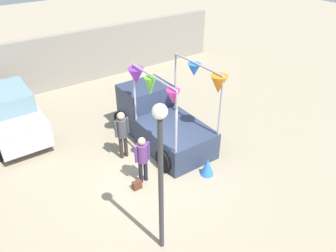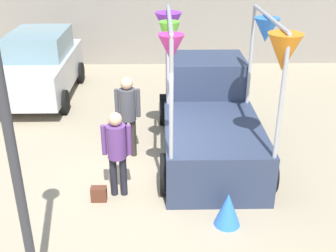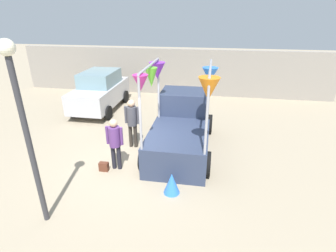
{
  "view_description": "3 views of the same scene",
  "coord_description": "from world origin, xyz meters",
  "px_view_note": "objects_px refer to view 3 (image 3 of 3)",
  "views": [
    {
      "loc": [
        -4.31,
        -7.32,
        7.03
      ],
      "look_at": [
        1.02,
        0.33,
        1.22
      ],
      "focal_mm": 35.0,
      "sensor_mm": 36.0,
      "label": 1
    },
    {
      "loc": [
        0.38,
        -6.91,
        4.5
      ],
      "look_at": [
        0.52,
        0.17,
        1.15
      ],
      "focal_mm": 45.0,
      "sensor_mm": 36.0,
      "label": 2
    },
    {
      "loc": [
        2.34,
        -6.98,
        4.52
      ],
      "look_at": [
        1.07,
        0.6,
        1.14
      ],
      "focal_mm": 28.0,
      "sensor_mm": 36.0,
      "label": 3
    }
  ],
  "objects_px": {
    "person_vendor": "(132,119)",
    "street_lamp": "(22,114)",
    "folded_kite_bundle_azure": "(172,183)",
    "person_customer": "(115,140)",
    "handbag": "(104,167)",
    "vendor_truck": "(182,124)",
    "parked_car": "(100,91)"
  },
  "relations": [
    {
      "from": "handbag",
      "to": "folded_kite_bundle_azure",
      "type": "distance_m",
      "value": 2.34
    },
    {
      "from": "parked_car",
      "to": "folded_kite_bundle_azure",
      "type": "bearing_deg",
      "value": -53.21
    },
    {
      "from": "handbag",
      "to": "parked_car",
      "type": "bearing_deg",
      "value": 113.21
    },
    {
      "from": "person_customer",
      "to": "folded_kite_bundle_azure",
      "type": "distance_m",
      "value": 2.2
    },
    {
      "from": "person_customer",
      "to": "street_lamp",
      "type": "xyz_separation_m",
      "value": [
        -0.9,
        -2.38,
        1.66
      ]
    },
    {
      "from": "vendor_truck",
      "to": "person_vendor",
      "type": "xyz_separation_m",
      "value": [
        -1.71,
        -0.33,
        0.22
      ]
    },
    {
      "from": "street_lamp",
      "to": "folded_kite_bundle_azure",
      "type": "relative_size",
      "value": 6.82
    },
    {
      "from": "person_customer",
      "to": "parked_car",
      "type": "bearing_deg",
      "value": 117.22
    },
    {
      "from": "person_vendor",
      "to": "street_lamp",
      "type": "relative_size",
      "value": 0.44
    },
    {
      "from": "folded_kite_bundle_azure",
      "to": "person_vendor",
      "type": "bearing_deg",
      "value": 126.59
    },
    {
      "from": "vendor_truck",
      "to": "folded_kite_bundle_azure",
      "type": "bearing_deg",
      "value": -88.75
    },
    {
      "from": "person_customer",
      "to": "street_lamp",
      "type": "height_order",
      "value": "street_lamp"
    },
    {
      "from": "vendor_truck",
      "to": "handbag",
      "type": "distance_m",
      "value": 3.04
    },
    {
      "from": "handbag",
      "to": "street_lamp",
      "type": "xyz_separation_m",
      "value": [
        -0.55,
        -2.18,
        2.52
      ]
    },
    {
      "from": "vendor_truck",
      "to": "parked_car",
      "type": "xyz_separation_m",
      "value": [
        -4.44,
        3.29,
        0.08
      ]
    },
    {
      "from": "person_vendor",
      "to": "street_lamp",
      "type": "xyz_separation_m",
      "value": [
        -1.0,
        -3.86,
        1.57
      ]
    },
    {
      "from": "person_vendor",
      "to": "folded_kite_bundle_azure",
      "type": "distance_m",
      "value": 3.08
    },
    {
      "from": "vendor_truck",
      "to": "handbag",
      "type": "height_order",
      "value": "vendor_truck"
    },
    {
      "from": "person_customer",
      "to": "person_vendor",
      "type": "xyz_separation_m",
      "value": [
        0.1,
        1.48,
        0.09
      ]
    },
    {
      "from": "parked_car",
      "to": "folded_kite_bundle_azure",
      "type": "relative_size",
      "value": 6.67
    },
    {
      "from": "parked_car",
      "to": "street_lamp",
      "type": "height_order",
      "value": "street_lamp"
    },
    {
      "from": "person_vendor",
      "to": "handbag",
      "type": "distance_m",
      "value": 1.98
    },
    {
      "from": "parked_car",
      "to": "person_vendor",
      "type": "distance_m",
      "value": 4.53
    },
    {
      "from": "street_lamp",
      "to": "folded_kite_bundle_azure",
      "type": "distance_m",
      "value": 3.92
    },
    {
      "from": "person_customer",
      "to": "vendor_truck",
      "type": "bearing_deg",
      "value": 44.89
    },
    {
      "from": "handbag",
      "to": "folded_kite_bundle_azure",
      "type": "xyz_separation_m",
      "value": [
        2.22,
        -0.71,
        0.16
      ]
    },
    {
      "from": "parked_car",
      "to": "person_customer",
      "type": "xyz_separation_m",
      "value": [
        2.62,
        -5.1,
        0.05
      ]
    },
    {
      "from": "person_customer",
      "to": "street_lamp",
      "type": "relative_size",
      "value": 0.4
    },
    {
      "from": "person_customer",
      "to": "folded_kite_bundle_azure",
      "type": "height_order",
      "value": "person_customer"
    },
    {
      "from": "person_vendor",
      "to": "street_lamp",
      "type": "height_order",
      "value": "street_lamp"
    },
    {
      "from": "person_customer",
      "to": "person_vendor",
      "type": "relative_size",
      "value": 0.92
    },
    {
      "from": "person_customer",
      "to": "folded_kite_bundle_azure",
      "type": "relative_size",
      "value": 2.75
    }
  ]
}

